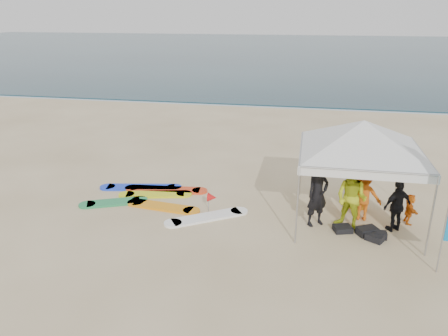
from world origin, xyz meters
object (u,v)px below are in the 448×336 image
person_black_a (318,194)px  person_orange_b (360,186)px  canopy_tent (364,121)px  surfboard_spread (158,198)px  person_orange_a (364,195)px  marker_pennant (212,197)px  person_yellow (351,198)px  person_seated (409,209)px  person_black_b (397,206)px

person_black_a → person_orange_b: bearing=7.3°
canopy_tent → surfboard_spread: bearing=176.6°
person_orange_a → marker_pennant: 4.61m
person_orange_a → canopy_tent: 2.33m
person_orange_a → surfboard_spread: size_ratio=0.31×
person_black_a → person_yellow: bearing=-40.2°
person_orange_a → marker_pennant: person_orange_a is taller
marker_pennant → surfboard_spread: bearing=163.7°
person_black_a → person_seated: size_ratio=2.10×
person_black_a → person_orange_a: 1.54m
person_black_b → person_seated: (0.48, 0.55, -0.31)m
person_orange_a → surfboard_spread: person_orange_a is taller
person_yellow → surfboard_spread: (-6.14, 0.87, -0.92)m
person_orange_a → person_seated: size_ratio=1.73×
person_orange_b → person_seated: bearing=122.8°
person_black_a → person_orange_a: (1.38, 0.64, -0.17)m
person_yellow → person_orange_a: bearing=89.8°
person_orange_a → canopy_tent: bearing=45.2°
person_orange_b → canopy_tent: bearing=45.7°
marker_pennant → surfboard_spread: (-1.99, 0.58, -0.46)m
person_yellow → person_seated: (1.77, 0.67, -0.49)m
person_yellow → surfboard_spread: person_yellow is taller
canopy_tent → marker_pennant: canopy_tent is taller
person_orange_b → canopy_tent: (-0.20, -0.86, 2.31)m
person_orange_a → surfboard_spread: bearing=5.6°
person_black_b → surfboard_spread: bearing=-37.4°
canopy_tent → marker_pennant: size_ratio=7.42×
person_black_a → person_black_b: bearing=-35.4°
person_yellow → marker_pennant: person_yellow is taller
person_black_a → person_yellow: size_ratio=1.01×
person_black_a → canopy_tent: bearing=-15.7°
surfboard_spread → canopy_tent: bearing=-3.4°
person_orange_a → person_seated: (1.33, -0.02, -0.34)m
person_yellow → canopy_tent: 2.22m
person_orange_b → person_black_b: bearing=95.3°
person_orange_a → person_orange_b: (-0.06, 0.66, -0.00)m
person_orange_a → surfboard_spread: (-6.58, 0.18, -0.77)m
person_orange_a → marker_pennant: (-4.58, -0.41, -0.31)m
person_yellow → marker_pennant: size_ratio=3.00×
person_seated → surfboard_spread: bearing=84.8°
person_yellow → person_black_b: person_yellow is taller
person_seated → surfboard_spread: 7.92m
person_yellow → person_black_b: size_ratio=1.24×
person_black_b → surfboard_spread: 7.50m
person_black_b → person_seated: 0.79m
person_black_a → person_orange_b: person_black_a is taller
person_seated → canopy_tent: (-1.59, -0.18, 2.65)m
person_yellow → marker_pennant: 4.18m
person_orange_a → canopy_tent: (-0.26, -0.20, 2.31)m
person_seated → person_black_b: bearing=135.4°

